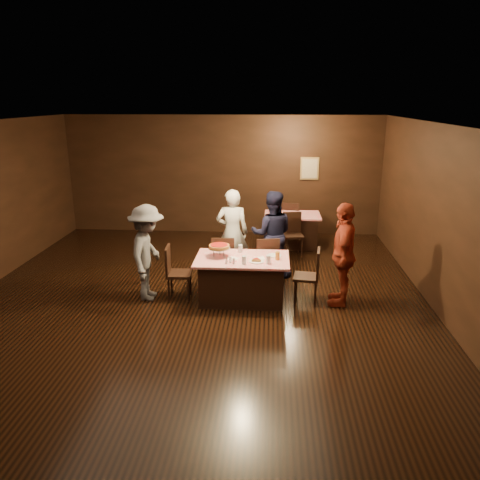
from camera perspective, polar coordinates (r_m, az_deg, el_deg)
name	(u,v)px	position (r m, az deg, el deg)	size (l,w,h in m)	color
room	(188,186)	(7.08, -6.42, 6.62)	(10.00, 10.04, 3.02)	black
main_table	(242,279)	(8.13, 0.27, -4.77)	(1.60, 1.00, 0.77)	red
back_table	(292,230)	(11.18, 6.34, 1.21)	(1.30, 0.90, 0.77)	red
chair_far_left	(224,259)	(8.83, -2.01, -2.37)	(0.42, 0.42, 0.95)	black
chair_far_right	(266,260)	(8.79, 3.19, -2.48)	(0.42, 0.42, 0.95)	black
chair_end_left	(179,273)	(8.24, -7.41, -3.96)	(0.42, 0.42, 0.95)	black
chair_end_right	(306,276)	(8.11, 8.07, -4.33)	(0.42, 0.42, 0.95)	black
chair_back_near	(293,235)	(10.48, 6.50, 0.65)	(0.42, 0.42, 0.95)	black
chair_back_far	(291,220)	(11.73, 6.25, 2.43)	(0.42, 0.42, 0.95)	black
diner_white_jacket	(232,233)	(9.15, -0.96, 0.90)	(0.63, 0.41, 1.73)	silver
diner_navy_hoodie	(272,234)	(9.12, 3.90, 0.72)	(0.83, 0.65, 1.71)	black
diner_grey_knit	(148,253)	(8.20, -11.21, -1.53)	(1.09, 0.62, 1.68)	#555459
diner_red_shirt	(343,254)	(8.01, 12.48, -1.72)	(1.04, 0.43, 1.77)	maroon
pizza_stand	(219,247)	(8.02, -2.56, -0.80)	(0.38, 0.38, 0.22)	black
plate_with_slice	(256,260)	(7.81, 2.02, -2.51)	(0.25, 0.25, 0.06)	white
plate_empty	(274,255)	(8.12, 4.21, -1.89)	(0.25, 0.25, 0.01)	white
glass_front_left	(244,260)	(7.69, 0.50, -2.46)	(0.08, 0.08, 0.14)	silver
glass_front_right	(268,260)	(7.72, 3.49, -2.40)	(0.08, 0.08, 0.14)	silver
glass_amber	(277,256)	(7.91, 4.59, -1.94)	(0.08, 0.08, 0.14)	#BF7F26
glass_back	(240,249)	(8.26, 0.06, -1.06)	(0.08, 0.08, 0.14)	silver
condiments	(230,261)	(7.73, -1.20, -2.52)	(0.17, 0.10, 0.09)	silver
napkin_center	(260,258)	(7.98, 2.42, -2.24)	(0.16, 0.16, 0.01)	white
napkin_left	(233,259)	(7.96, -0.83, -2.28)	(0.16, 0.16, 0.01)	white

